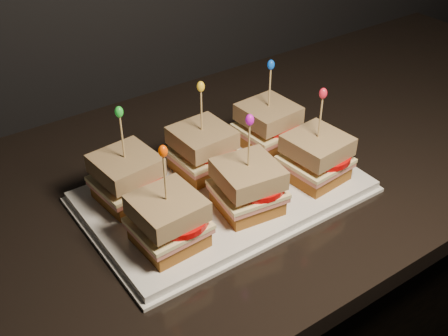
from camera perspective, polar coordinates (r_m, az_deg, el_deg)
granite_slab at (r=0.86m, az=-18.89°, el=-8.50°), size 2.46×0.66×0.03m
platter at (r=0.89m, az=0.00°, el=-2.44°), size 0.42×0.26×0.02m
platter_rim at (r=0.89m, az=0.00°, el=-2.74°), size 0.43×0.27×0.01m
sandwich_0_bread_bot at (r=0.86m, az=-9.64°, el=-2.42°), size 0.09×0.09×0.02m
sandwich_0_ham at (r=0.86m, az=-9.74°, el=-1.58°), size 0.10×0.10×0.01m
sandwich_0_cheese at (r=0.85m, az=-9.79°, el=-1.20°), size 0.10×0.10×0.01m
sandwich_0_tomato at (r=0.85m, az=-8.93°, el=-0.72°), size 0.08×0.08×0.01m
sandwich_0_bread_top at (r=0.84m, az=-9.97°, el=0.27°), size 0.09×0.09×0.03m
sandwich_0_pick at (r=0.81m, az=-10.28°, el=2.86°), size 0.00×0.00×0.09m
sandwich_0_frill at (r=0.79m, az=-10.61°, el=5.63°), size 0.01×0.01×0.02m
sandwich_1_bread_bot at (r=0.92m, az=-2.17°, el=0.48°), size 0.09×0.09×0.02m
sandwich_1_ham at (r=0.91m, az=-2.19°, el=1.29°), size 0.10×0.09×0.01m
sandwich_1_cheese at (r=0.90m, az=-2.20°, el=1.66°), size 0.10×0.10×0.01m
sandwich_1_tomato at (r=0.90m, az=-1.36°, el=2.13°), size 0.08×0.08×0.01m
sandwich_1_bread_top at (r=0.89m, az=-2.24°, el=3.10°), size 0.09×0.09×0.03m
sandwich_1_pick at (r=0.87m, az=-2.31°, el=5.61°), size 0.00×0.00×0.09m
sandwich_1_frill at (r=0.84m, az=-2.38°, el=8.27°), size 0.01×0.01×0.02m
sandwich_2_bread_bot at (r=0.98m, az=4.41°, el=3.02°), size 0.09×0.09×0.02m
sandwich_2_ham at (r=0.97m, az=4.45°, el=3.80°), size 0.10×0.09×0.01m
sandwich_2_cheese at (r=0.97m, az=4.47°, el=4.16°), size 0.10×0.10×0.01m
sandwich_2_tomato at (r=0.97m, az=5.26°, el=4.59°), size 0.08×0.08×0.01m
sandwich_2_bread_top at (r=0.96m, az=4.54°, el=5.53°), size 0.09×0.09×0.03m
sandwich_2_pick at (r=0.94m, az=4.66°, el=7.91°), size 0.00×0.00×0.09m
sandwich_2_frill at (r=0.92m, az=4.79°, el=10.41°), size 0.01×0.01×0.02m
sandwich_3_bread_bot at (r=0.78m, az=-5.59°, el=-6.87°), size 0.09×0.09×0.02m
sandwich_3_ham at (r=0.77m, az=-5.65°, el=-5.99°), size 0.10×0.09×0.01m
sandwich_3_cheese at (r=0.76m, az=-5.68°, el=-5.60°), size 0.10×0.10×0.01m
sandwich_3_tomato at (r=0.76m, az=-4.70°, el=-5.08°), size 0.08×0.08×0.01m
sandwich_3_bread_top at (r=0.75m, az=-5.80°, el=-4.04°), size 0.09×0.09×0.03m
sandwich_3_pick at (r=0.72m, az=-6.00°, el=-1.28°), size 0.00×0.00×0.09m
sandwich_3_frill at (r=0.70m, az=-6.22°, el=1.71°), size 0.01×0.01×0.02m
sandwich_4_bread_bot at (r=0.84m, az=2.38°, el=-3.37°), size 0.09×0.09×0.02m
sandwich_4_ham at (r=0.83m, az=2.41°, el=-2.51°), size 0.10×0.10×0.01m
sandwich_4_cheese at (r=0.82m, az=2.42°, el=-2.13°), size 0.11×0.10×0.01m
sandwich_4_tomato at (r=0.82m, az=3.35°, el=-1.62°), size 0.08×0.08×0.01m
sandwich_4_bread_top at (r=0.81m, az=2.47°, el=-0.61°), size 0.10×0.10×0.03m
sandwich_4_pick at (r=0.78m, az=2.55°, el=2.05°), size 0.00×0.00×0.09m
sandwich_4_frill at (r=0.76m, az=2.63°, el=4.91°), size 0.01×0.01×0.02m
sandwich_5_bread_bot at (r=0.91m, az=9.17°, el=-0.32°), size 0.09×0.09×0.02m
sandwich_5_ham at (r=0.90m, az=9.26°, el=0.50°), size 0.10×0.10×0.01m
sandwich_5_cheese at (r=0.90m, az=9.30°, el=0.87°), size 0.10×0.10×0.01m
sandwich_5_tomato at (r=0.90m, az=10.16°, el=1.34°), size 0.08×0.08×0.01m
sandwich_5_bread_top at (r=0.88m, az=9.46°, el=2.31°), size 0.09×0.09×0.03m
sandwich_5_pick at (r=0.86m, az=9.74°, el=4.82°), size 0.00×0.00×0.09m
sandwich_5_frill at (r=0.84m, az=10.04°, el=7.48°), size 0.01×0.01×0.02m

